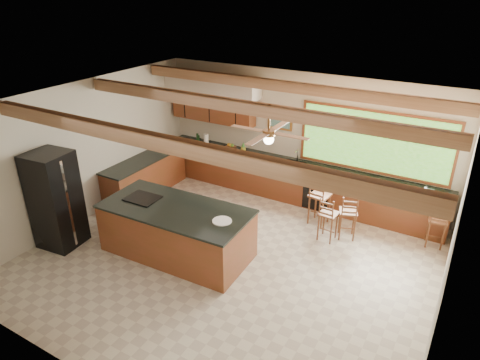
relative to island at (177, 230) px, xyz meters
The scene contains 9 objects.
ground 1.16m from the island, 17.74° to the left, with size 7.20×7.20×0.00m, color beige.
room_shell 2.14m from the island, 49.61° to the left, with size 7.27×6.54×3.02m.
counter_run 2.84m from the island, 86.45° to the left, with size 7.12×3.10×1.23m.
island is the anchor object (origin of this frame).
refrigerator 2.45m from the island, 158.05° to the right, with size 0.83×0.82×1.96m.
bar_stool_a 3.00m from the island, 38.52° to the left, with size 0.37×0.37×0.98m.
bar_stool_b 3.09m from the island, 50.52° to the left, with size 0.44×0.44×1.12m.
bar_stool_c 3.42m from the island, 38.69° to the left, with size 0.46×0.46×0.99m.
bar_stool_d 5.07m from the island, 32.42° to the left, with size 0.40×0.40×0.97m.
Camera 1 is at (3.56, -5.75, 4.86)m, focal length 32.00 mm.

